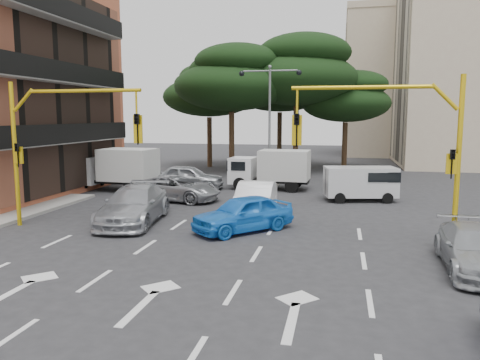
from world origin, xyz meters
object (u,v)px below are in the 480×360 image
object	(u,v)px
car_white_hatch	(255,199)
car_blue_compact	(243,213)
street_lamp_center	(270,103)
signal_mast_left	(52,134)
car_silver_cross_a	(176,188)
car_silver_wagon	(134,205)
car_silver_cross_b	(188,177)
signal_mast_right	(404,137)
box_truck_a	(115,170)
box_truck_b	(270,170)
car_silver_parked	(475,249)
van_white	(360,184)

from	to	relation	value
car_white_hatch	car_blue_compact	bearing A→B (deg)	-91.92
street_lamp_center	car_blue_compact	distance (m)	13.85
signal_mast_left	car_silver_cross_a	size ratio (longest dim) A/B	1.22
car_silver_wagon	car_silver_cross_b	distance (m)	9.57
car_white_hatch	car_silver_cross_a	distance (m)	5.75
street_lamp_center	car_silver_cross_b	size ratio (longest dim) A/B	1.73
signal_mast_right	car_silver_cross_b	world-z (taller)	signal_mast_right
street_lamp_center	car_silver_wagon	distance (m)	13.96
signal_mast_right	street_lamp_center	distance (m)	15.65
signal_mast_left	car_silver_cross_a	bearing A→B (deg)	68.53
car_silver_wagon	car_silver_cross_b	size ratio (longest dim) A/B	1.21
box_truck_a	signal_mast_left	bearing A→B (deg)	-163.63
signal_mast_left	box_truck_b	xyz separation A→B (m)	(7.17, 11.99, -2.64)
car_silver_cross_b	car_silver_parked	world-z (taller)	car_silver_cross_b
car_white_hatch	van_white	xyz separation A→B (m)	(4.91, 5.00, 0.17)
signal_mast_left	van_white	bearing A→B (deg)	35.60
car_silver_parked	signal_mast_right	bearing A→B (deg)	132.24
car_blue_compact	car_silver_parked	xyz separation A→B (m)	(7.79, -3.28, -0.07)
box_truck_a	van_white	bearing A→B (deg)	-88.51
street_lamp_center	car_silver_cross_a	xyz separation A→B (m)	(-4.07, -7.06, -4.75)
signal_mast_left	street_lamp_center	world-z (taller)	street_lamp_center
car_silver_cross_a	signal_mast_right	bearing A→B (deg)	-113.81
box_truck_a	box_truck_b	bearing A→B (deg)	-71.70
car_silver_wagon	van_white	size ratio (longest dim) A/B	1.43
signal_mast_right	car_white_hatch	bearing A→B (deg)	145.96
street_lamp_center	car_silver_parked	size ratio (longest dim) A/B	1.71
street_lamp_center	van_white	bearing A→B (deg)	-40.86
signal_mast_right	car_white_hatch	xyz separation A→B (m)	(-5.93, 4.01, -3.11)
car_silver_cross_a	car_silver_parked	world-z (taller)	car_silver_cross_a
car_white_hatch	car_silver_wagon	bearing A→B (deg)	-155.22
car_silver_cross_a	van_white	bearing A→B (deg)	-69.42
car_blue_compact	car_silver_cross_b	bearing A→B (deg)	162.53
signal_mast_right	car_silver_cross_b	bearing A→B (deg)	136.33
van_white	car_silver_cross_b	bearing A→B (deg)	-112.89
car_silver_wagon	van_white	world-z (taller)	van_white
car_silver_wagon	box_truck_b	bearing A→B (deg)	60.22
signal_mast_right	signal_mast_left	distance (m)	13.61
car_silver_wagon	van_white	distance (m)	12.36
signal_mast_right	car_silver_parked	world-z (taller)	signal_mast_right
car_silver_wagon	van_white	xyz separation A→B (m)	(9.79, 7.55, 0.16)
car_silver_parked	van_white	bearing A→B (deg)	106.87
car_silver_parked	box_truck_a	distance (m)	21.26
street_lamp_center	car_silver_cross_a	size ratio (longest dim) A/B	1.58
signal_mast_left	car_white_hatch	xyz separation A→B (m)	(7.68, 4.01, -3.11)
signal_mast_left	car_silver_wagon	distance (m)	4.42
car_silver_wagon	box_truck_a	xyz separation A→B (m)	(-4.99, 8.02, 0.53)
signal_mast_right	box_truck_a	world-z (taller)	signal_mast_right
signal_mast_right	box_truck_a	bearing A→B (deg)	149.02
signal_mast_left	van_white	world-z (taller)	signal_mast_left
car_silver_parked	signal_mast_left	bearing A→B (deg)	174.03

